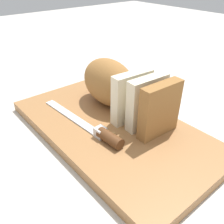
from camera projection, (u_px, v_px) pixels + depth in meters
name	position (u px, v px, depth m)	size (l,w,h in m)	color
ground_plane	(112.00, 133.00, 0.53)	(3.00, 3.00, 0.00)	beige
cutting_board	(112.00, 128.00, 0.52)	(0.45, 0.25, 0.02)	#9E6B3D
bread_loaf	(119.00, 88.00, 0.54)	(0.25, 0.10, 0.11)	#996633
bread_knife	(99.00, 132.00, 0.48)	(0.24, 0.04, 0.02)	silver
crumb_near_knife	(114.00, 134.00, 0.48)	(0.01, 0.01, 0.01)	tan
crumb_near_loaf	(97.00, 128.00, 0.50)	(0.01, 0.01, 0.01)	tan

